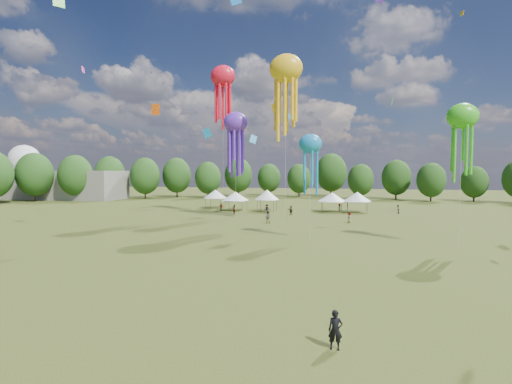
# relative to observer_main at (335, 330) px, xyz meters

# --- Properties ---
(ground) EXTENTS (300.00, 300.00, 0.00)m
(ground) POSITION_rel_observer_main_xyz_m (-6.90, 1.67, -0.88)
(ground) COLOR #384416
(ground) RESTS_ON ground
(observer_main) EXTENTS (0.67, 0.47, 1.76)m
(observer_main) POSITION_rel_observer_main_xyz_m (0.00, 0.00, 0.00)
(observer_main) COLOR black
(observer_main) RESTS_ON ground
(spectator_near) EXTENTS (0.97, 0.79, 1.83)m
(spectator_near) POSITION_rel_observer_main_xyz_m (-10.27, 38.14, 0.03)
(spectator_near) COLOR gray
(spectator_near) RESTS_ON ground
(spectators_far) EXTENTS (34.41, 15.49, 1.75)m
(spectators_far) POSITION_rel_observer_main_xyz_m (-6.61, 50.90, -0.06)
(spectators_far) COLOR gray
(spectators_far) RESTS_ON ground
(festival_tents) EXTENTS (34.18, 8.72, 4.27)m
(festival_tents) POSITION_rel_observer_main_xyz_m (-10.96, 55.96, 2.12)
(festival_tents) COLOR #47474C
(festival_tents) RESTS_ON ground
(show_kites) EXTENTS (36.34, 23.59, 26.56)m
(show_kites) POSITION_rel_observer_main_xyz_m (-10.79, 40.33, 17.53)
(show_kites) COLOR #682DCB
(show_kites) RESTS_ON ground
(small_kites) EXTENTS (70.51, 68.36, 43.91)m
(small_kites) POSITION_rel_observer_main_xyz_m (-5.65, 44.93, 28.15)
(small_kites) COLOR #682DCB
(small_kites) RESTS_ON ground
(treeline) EXTENTS (201.57, 95.24, 13.43)m
(treeline) POSITION_rel_observer_main_xyz_m (-10.77, 64.18, 5.66)
(treeline) COLOR #38281C
(treeline) RESTS_ON ground
(hangar) EXTENTS (40.00, 12.00, 8.00)m
(hangar) POSITION_rel_observer_main_xyz_m (-78.90, 73.67, 3.12)
(hangar) COLOR gray
(hangar) RESTS_ON ground
(radome) EXTENTS (9.00, 9.00, 16.00)m
(radome) POSITION_rel_observer_main_xyz_m (-94.90, 79.67, 9.11)
(radome) COLOR white
(radome) RESTS_ON ground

